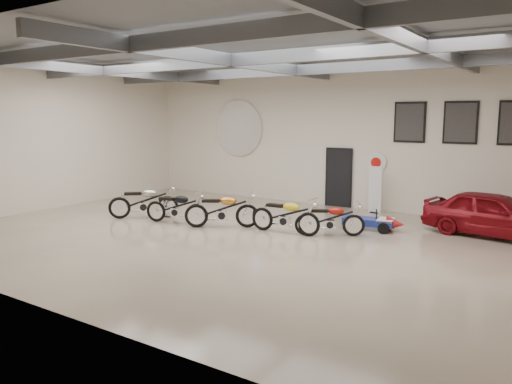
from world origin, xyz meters
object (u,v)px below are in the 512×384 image
Objects in this scene: banner_stand at (375,188)px; motorcycle_red at (330,218)px; motorcycle_yellow at (285,215)px; vintage_car at (494,214)px; motorcycle_gold at (222,209)px; motorcycle_silver at (143,201)px; motorcycle_black at (176,206)px; go_kart at (374,219)px.

motorcycle_red is at bearing -85.72° from banner_stand.
motorcycle_yellow is 1.26m from motorcycle_red.
motorcycle_gold is at bearing 123.77° from vintage_car.
motorcycle_silver is at bearing 152.29° from motorcycle_gold.
motorcycle_silver is 6.21m from motorcycle_red.
vintage_car is at bearing -8.55° from motorcycle_gold.
go_kart is (5.48, 2.45, -0.21)m from motorcycle_black.
go_kart is at bearing -68.04° from banner_stand.
banner_stand is at bearing 33.30° from motorcycle_black.
banner_stand reaches higher than motorcycle_black.
motorcycle_yellow is at bearing -146.35° from go_kart.
motorcycle_gold is at bearing -35.47° from motorcycle_silver.
go_kart is at bearing 118.38° from vintage_car.
banner_stand is 0.81× the size of motorcycle_yellow.
motorcycle_gold is 1.15× the size of motorcycle_red.
motorcycle_black is 6.00m from go_kart.
motorcycle_gold is 1.04× the size of motorcycle_yellow.
motorcycle_silver is 1.42m from motorcycle_black.
motorcycle_black is 1.58m from motorcycle_gold.
vintage_car is at bearing 11.48° from go_kart.
vintage_car reaches higher than motorcycle_gold.
motorcycle_red is 0.51× the size of vintage_car.
motorcycle_silver is 10.52m from vintage_car.
go_kart is 3.22m from vintage_car.
motorcycle_gold reaches higher than motorcycle_red.
motorcycle_black is 1.07× the size of motorcycle_red.
banner_stand is 3.94m from motorcycle_red.
motorcycle_red is 1.06× the size of go_kart.
banner_stand is 0.46× the size of vintage_car.
motorcycle_yellow is (-1.05, -4.33, -0.30)m from banner_stand.
banner_stand is at bearing 101.66° from go_kart.
motorcycle_yellow is 2.65m from go_kart.
motorcycle_black is 9.20m from vintage_car.
vintage_car is (8.50, 3.53, 0.10)m from motorcycle_black.
motorcycle_silver is 1.23× the size of go_kart.
banner_stand is 0.90× the size of motorcycle_red.
motorcycle_black is 0.97× the size of motorcycle_yellow.
banner_stand is at bearing 77.99° from vintage_car.
motorcycle_black reaches higher than motorcycle_red.
motorcycle_black is (-4.55, -5.03, -0.32)m from banner_stand.
motorcycle_red is at bearing 131.27° from vintage_car.
go_kart is at bearing 38.10° from motorcycle_yellow.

